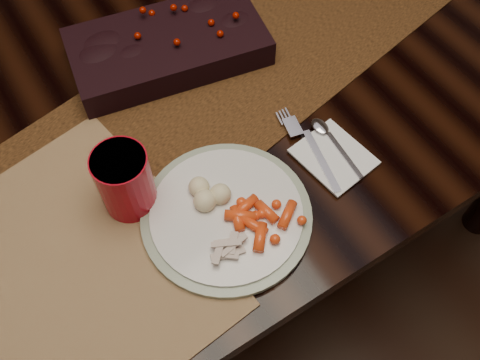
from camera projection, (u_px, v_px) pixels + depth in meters
floor at (194, 246)px, 1.70m from camera, size 5.00×5.00×0.00m
dining_table at (183, 186)px, 1.38m from camera, size 1.80×1.00×0.75m
table_runner at (202, 98)px, 1.04m from camera, size 1.74×0.68×0.00m
centerpiece at (168, 43)px, 1.06m from camera, size 0.41×0.27×0.08m
placemat_main at (44, 230)px, 0.89m from camera, size 0.44×0.36×0.00m
placemat_second at (97, 310)px, 0.82m from camera, size 0.43×0.34×0.00m
dinner_plate at (226, 215)px, 0.90m from camera, size 0.34×0.34×0.02m
baby_carrots at (259, 215)px, 0.88m from camera, size 0.12×0.10×0.02m
mashed_potatoes at (212, 185)px, 0.89m from camera, size 0.09×0.08×0.04m
turkey_shreds at (224, 249)px, 0.85m from camera, size 0.07×0.06×0.01m
napkin at (334, 157)px, 0.97m from camera, size 0.13×0.14×0.00m
fork at (314, 151)px, 0.97m from camera, size 0.06×0.18×0.00m
spoon at (336, 146)px, 0.97m from camera, size 0.04×0.14×0.00m
red_cup at (125, 181)px, 0.87m from camera, size 0.10×0.10×0.13m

